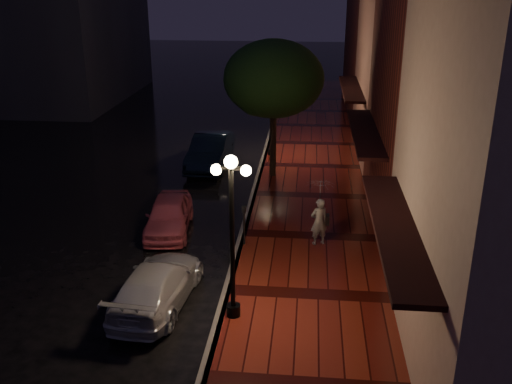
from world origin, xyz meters
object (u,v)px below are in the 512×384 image
at_px(pink_car, 169,215).
at_px(parking_meter, 244,221).
at_px(streetlamp_near, 232,229).
at_px(streetlamp_far, 272,105).
at_px(woman_with_umbrella, 320,202).
at_px(street_tree, 274,81).
at_px(silver_car, 157,285).
at_px(navy_car, 210,151).

height_order(pink_car, parking_meter, parking_meter).
xyz_separation_m(streetlamp_near, streetlamp_far, (0.00, 14.00, 0.00)).
distance_m(streetlamp_near, pink_car, 6.29).
bearing_deg(parking_meter, woman_with_umbrella, 19.61).
bearing_deg(street_tree, parking_meter, -93.84).
bearing_deg(woman_with_umbrella, pink_car, -31.46).
xyz_separation_m(street_tree, silver_car, (-2.39, -10.43, -3.65)).
bearing_deg(parking_meter, pink_car, 173.03).
xyz_separation_m(streetlamp_far, pink_car, (-2.93, -8.80, -1.99)).
height_order(streetlamp_far, pink_car, streetlamp_far).
bearing_deg(street_tree, streetlamp_far, 94.91).
distance_m(streetlamp_near, silver_car, 2.98).
distance_m(navy_car, woman_with_umbrella, 9.41).
bearing_deg(streetlamp_near, navy_car, 102.39).
bearing_deg(pink_car, woman_with_umbrella, -14.98).
bearing_deg(silver_car, navy_car, -82.08).
relative_size(street_tree, pink_car, 1.61).
bearing_deg(parking_meter, streetlamp_far, 102.80).
xyz_separation_m(streetlamp_near, pink_car, (-2.93, 5.20, -1.99)).
distance_m(pink_car, navy_car, 7.17).
bearing_deg(navy_car, streetlamp_near, -76.01).
bearing_deg(woman_with_umbrella, street_tree, -96.14).
distance_m(street_tree, silver_car, 11.30).
distance_m(streetlamp_far, pink_car, 9.49).
distance_m(streetlamp_far, woman_with_umbrella, 9.91).
bearing_deg(silver_car, pink_car, -75.07).
xyz_separation_m(street_tree, pink_car, (-3.19, -5.79, -3.63)).
height_order(street_tree, parking_meter, street_tree).
distance_m(pink_car, woman_with_umbrella, 5.29).
distance_m(streetlamp_far, parking_meter, 9.98).
height_order(streetlamp_near, streetlamp_far, same).
bearing_deg(parking_meter, streetlamp_near, -73.28).
bearing_deg(streetlamp_near, street_tree, 88.65).
xyz_separation_m(streetlamp_near, parking_meter, (-0.20, 4.15, -1.64)).
distance_m(silver_car, woman_with_umbrella, 5.86).
relative_size(silver_car, woman_with_umbrella, 1.87).
bearing_deg(streetlamp_near, woman_with_umbrella, 63.43).
relative_size(navy_car, parking_meter, 3.38).
distance_m(streetlamp_near, streetlamp_far, 14.00).
xyz_separation_m(navy_car, woman_with_umbrella, (4.91, -7.97, 0.86)).
relative_size(streetlamp_near, parking_meter, 3.23).
bearing_deg(navy_car, pink_car, -90.14).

